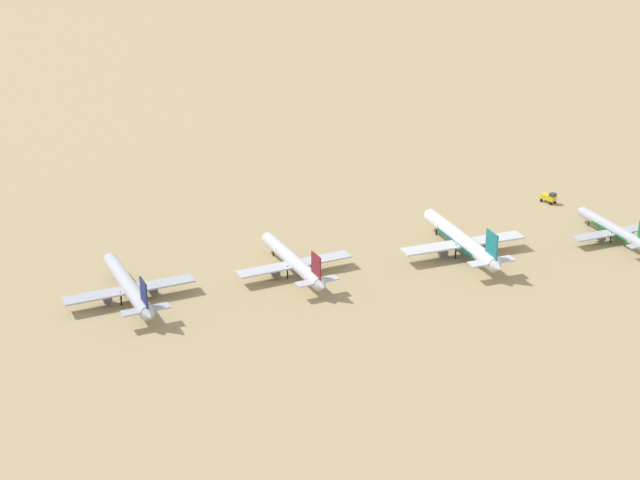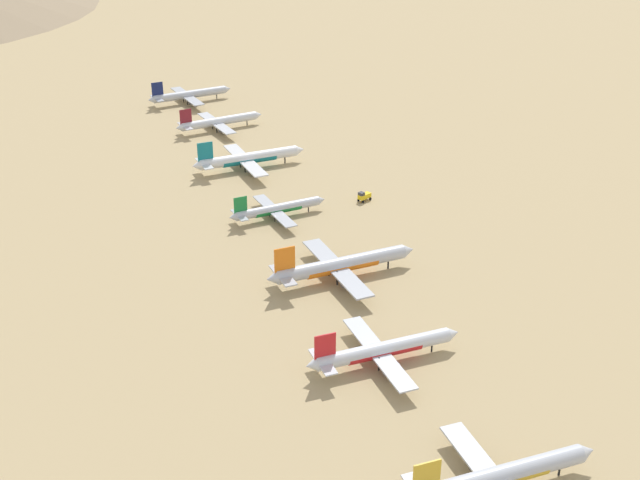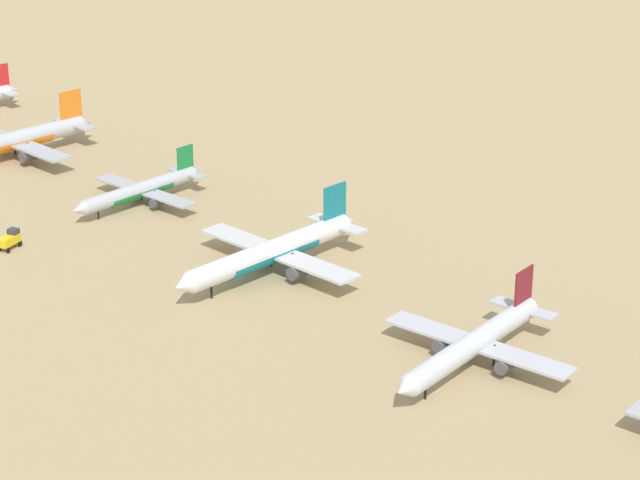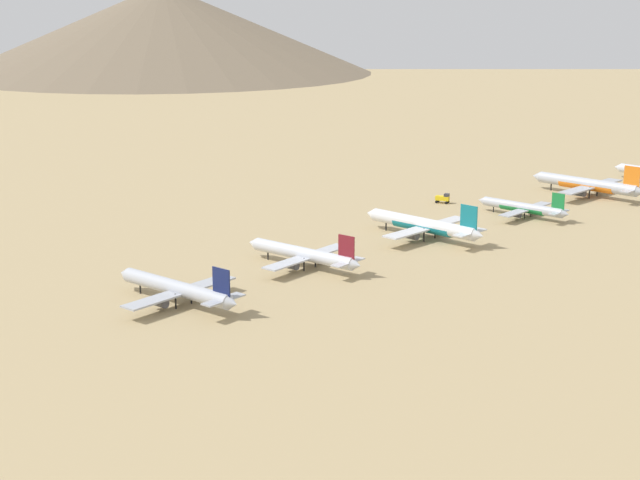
{
  "view_description": "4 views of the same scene",
  "coord_description": "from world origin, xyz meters",
  "px_view_note": "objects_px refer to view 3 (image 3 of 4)",
  "views": [
    {
      "loc": [
        -246.92,
        194.04,
        125.85
      ],
      "look_at": [
        16.35,
        89.42,
        6.82
      ],
      "focal_mm": 58.21,
      "sensor_mm": 36.0,
      "label": 1
    },
    {
      "loc": [
        -101.71,
        -248.41,
        122.7
      ],
      "look_at": [
        1.19,
        -30.39,
        3.16
      ],
      "focal_mm": 45.65,
      "sensor_mm": 36.0,
      "label": 2
    },
    {
      "loc": [
        162.91,
        205.04,
        96.2
      ],
      "look_at": [
        -2.7,
        53.0,
        6.14
      ],
      "focal_mm": 68.7,
      "sensor_mm": 36.0,
      "label": 3
    },
    {
      "loc": [
        -183.1,
        303.49,
        81.25
      ],
      "look_at": [
        18.67,
        84.4,
        4.14
      ],
      "focal_mm": 54.94,
      "sensor_mm": 36.0,
      "label": 4
    }
  ],
  "objects_px": {
    "parked_jet_3": "(141,190)",
    "service_truck": "(10,239)",
    "parked_jet_2": "(12,141)",
    "parked_jet_5": "(475,343)",
    "parked_jet_4": "(273,252)"
  },
  "relations": [
    {
      "from": "parked_jet_3",
      "to": "service_truck",
      "type": "distance_m",
      "value": 35.49
    },
    {
      "from": "parked_jet_2",
      "to": "parked_jet_5",
      "type": "bearing_deg",
      "value": 85.36
    },
    {
      "from": "parked_jet_2",
      "to": "parked_jet_5",
      "type": "xyz_separation_m",
      "value": [
        12.33,
        151.88,
        -0.61
      ]
    },
    {
      "from": "parked_jet_2",
      "to": "parked_jet_3",
      "type": "height_order",
      "value": "parked_jet_2"
    },
    {
      "from": "parked_jet_3",
      "to": "parked_jet_4",
      "type": "height_order",
      "value": "parked_jet_4"
    },
    {
      "from": "parked_jet_4",
      "to": "service_truck",
      "type": "bearing_deg",
      "value": -60.85
    },
    {
      "from": "parked_jet_3",
      "to": "service_truck",
      "type": "xyz_separation_m",
      "value": [
        35.45,
        0.26,
        -1.52
      ]
    },
    {
      "from": "parked_jet_3",
      "to": "service_truck",
      "type": "relative_size",
      "value": 6.6
    },
    {
      "from": "parked_jet_4",
      "to": "service_truck",
      "type": "height_order",
      "value": "parked_jet_4"
    },
    {
      "from": "parked_jet_4",
      "to": "service_truck",
      "type": "relative_size",
      "value": 8.61
    },
    {
      "from": "parked_jet_2",
      "to": "parked_jet_4",
      "type": "bearing_deg",
      "value": 85.82
    },
    {
      "from": "parked_jet_2",
      "to": "service_truck",
      "type": "xyz_separation_m",
      "value": [
        34.87,
        50.02,
        -2.73
      ]
    },
    {
      "from": "parked_jet_3",
      "to": "parked_jet_5",
      "type": "bearing_deg",
      "value": 82.79
    },
    {
      "from": "parked_jet_2",
      "to": "parked_jet_4",
      "type": "relative_size",
      "value": 1.03
    },
    {
      "from": "service_truck",
      "to": "parked_jet_2",
      "type": "bearing_deg",
      "value": -124.88
    }
  ]
}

